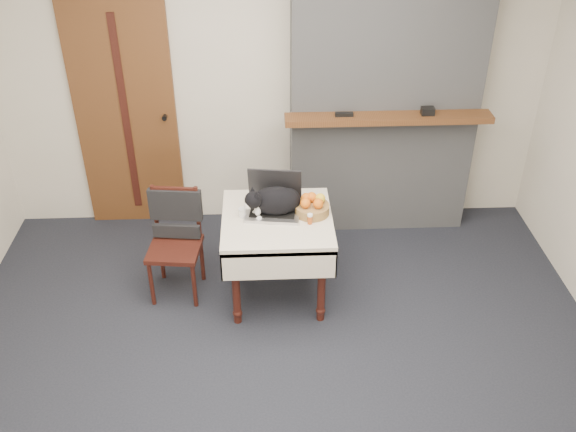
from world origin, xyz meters
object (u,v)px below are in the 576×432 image
at_px(cream_jar, 243,212).
at_px(chair, 175,227).
at_px(side_table, 277,230).
at_px(fruit_basket, 312,206).
at_px(pill_bottle, 310,219).
at_px(laptop, 274,201).
at_px(cat, 277,201).
at_px(door, 126,116).

relative_size(cream_jar, chair, 0.08).
relative_size(side_table, cream_jar, 11.56).
bearing_deg(fruit_basket, chair, 173.93).
relative_size(side_table, pill_bottle, 9.99).
distance_m(side_table, pill_bottle, 0.29).
height_order(side_table, chair, chair).
height_order(laptop, cat, laptop).
distance_m(laptop, chair, 0.76).
bearing_deg(cat, pill_bottle, -53.34).
relative_size(laptop, cat, 0.83).
xyz_separation_m(side_table, laptop, (-0.02, 0.10, 0.18)).
bearing_deg(laptop, pill_bottle, -31.28).
relative_size(laptop, fruit_basket, 1.71).
bearing_deg(fruit_basket, pill_bottle, -100.46).
xyz_separation_m(laptop, cat, (0.02, -0.06, 0.03)).
height_order(cat, pill_bottle, cat).
height_order(pill_bottle, fruit_basket, fruit_basket).
distance_m(door, cream_jar, 1.49).
bearing_deg(cream_jar, laptop, 21.16).
bearing_deg(pill_bottle, chair, 165.98).
height_order(side_table, fruit_basket, fruit_basket).
relative_size(side_table, cat, 1.53).
bearing_deg(chair, side_table, -4.87).
relative_size(side_table, fruit_basket, 3.15).
distance_m(cream_jar, chair, 0.56).
xyz_separation_m(door, chair, (0.46, -0.97, -0.46)).
bearing_deg(side_table, door, 137.11).
relative_size(cat, chair, 0.61).
xyz_separation_m(cream_jar, fruit_basket, (0.49, 0.02, 0.02)).
distance_m(side_table, cat, 0.22).
relative_size(door, cream_jar, 29.65).
xyz_separation_m(side_table, cat, (-0.00, 0.05, 0.22)).
distance_m(laptop, pill_bottle, 0.32).
xyz_separation_m(side_table, cream_jar, (-0.24, 0.02, 0.15)).
height_order(cream_jar, chair, chair).
relative_size(cream_jar, pill_bottle, 0.86).
bearing_deg(pill_bottle, cream_jar, 166.55).
xyz_separation_m(cat, fruit_basket, (0.25, -0.00, -0.05)).
bearing_deg(cream_jar, fruit_basket, 2.89).
xyz_separation_m(pill_bottle, fruit_basket, (0.03, 0.14, 0.02)).
height_order(side_table, cat, cat).
bearing_deg(pill_bottle, cat, 148.05).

